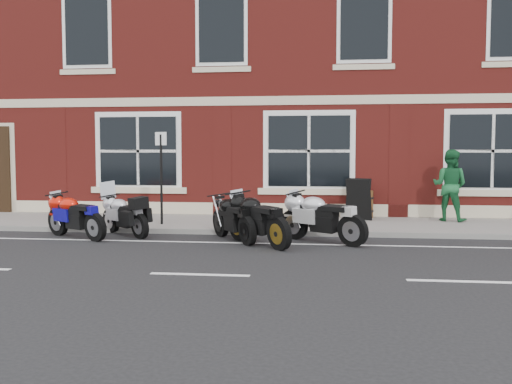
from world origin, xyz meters
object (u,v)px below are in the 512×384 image
(barrel_planter, at_px, (361,204))
(moto_sport_red, at_px, (76,215))
(parking_sign, at_px, (161,171))
(pedestrian_right, at_px, (450,185))
(a_board_sign, at_px, (358,199))
(moto_sport_black, at_px, (258,218))
(moto_touring_silver, at_px, (125,214))
(moto_sport_silver, at_px, (322,216))
(moto_naked_black, at_px, (234,217))

(barrel_planter, bearing_deg, moto_sport_red, -149.76)
(moto_sport_red, distance_m, parking_sign, 2.47)
(pedestrian_right, height_order, barrel_planter, pedestrian_right)
(a_board_sign, bearing_deg, barrel_planter, 100.69)
(moto_sport_black, height_order, parking_sign, parking_sign)
(moto_sport_red, relative_size, a_board_sign, 1.63)
(moto_touring_silver, bearing_deg, parking_sign, 16.05)
(moto_touring_silver, distance_m, a_board_sign, 6.20)
(barrel_planter, height_order, parking_sign, parking_sign)
(moto_sport_silver, relative_size, moto_naked_black, 1.06)
(moto_touring_silver, height_order, a_board_sign, moto_touring_silver)
(moto_naked_black, xyz_separation_m, a_board_sign, (2.88, 3.25, 0.15))
(moto_touring_silver, xyz_separation_m, pedestrian_right, (7.91, 2.76, 0.56))
(moto_sport_silver, distance_m, barrel_planter, 3.97)
(moto_sport_red, bearing_deg, parking_sign, -8.97)
(moto_sport_black, xyz_separation_m, a_board_sign, (2.29, 3.74, 0.11))
(moto_naked_black, bearing_deg, moto_sport_red, 147.60)
(moto_touring_silver, bearing_deg, moto_naked_black, -59.74)
(moto_sport_silver, distance_m, moto_naked_black, 1.92)
(moto_sport_black, distance_m, a_board_sign, 4.39)
(moto_sport_black, distance_m, moto_sport_silver, 1.40)
(moto_sport_red, bearing_deg, barrel_planter, -28.38)
(a_board_sign, relative_size, parking_sign, 0.48)
(moto_sport_black, bearing_deg, parking_sign, 101.35)
(moto_sport_silver, bearing_deg, moto_touring_silver, 118.87)
(moto_touring_silver, height_order, barrel_planter, moto_touring_silver)
(barrel_planter, bearing_deg, a_board_sign, -102.52)
(moto_sport_black, bearing_deg, moto_sport_red, 134.25)
(moto_naked_black, bearing_deg, pedestrian_right, -1.97)
(moto_sport_black, relative_size, pedestrian_right, 0.94)
(moto_sport_black, height_order, moto_sport_silver, moto_sport_black)
(barrel_planter, bearing_deg, moto_naked_black, -128.48)
(moto_touring_silver, xyz_separation_m, parking_sign, (0.54, 1.19, 0.95))
(moto_touring_silver, relative_size, pedestrian_right, 0.80)
(moto_sport_red, distance_m, barrel_planter, 7.63)
(moto_sport_red, relative_size, moto_sport_silver, 0.97)
(pedestrian_right, xyz_separation_m, a_board_sign, (-2.37, 0.02, -0.39))
(pedestrian_right, distance_m, a_board_sign, 2.41)
(a_board_sign, relative_size, barrel_planter, 1.48)
(a_board_sign, bearing_deg, moto_touring_silver, -130.15)
(moto_sport_red, bearing_deg, a_board_sign, -31.44)
(moto_sport_silver, distance_m, parking_sign, 4.47)
(barrel_planter, bearing_deg, parking_sign, -157.66)
(moto_touring_silver, xyz_separation_m, moto_sport_silver, (4.57, -0.53, 0.06))
(pedestrian_right, relative_size, a_board_sign, 1.69)
(a_board_sign, bearing_deg, moto_sport_red, -129.61)
(parking_sign, bearing_deg, moto_naked_black, -20.49)
(pedestrian_right, bearing_deg, moto_sport_black, 66.31)
(barrel_planter, xyz_separation_m, parking_sign, (-5.11, -2.10, 0.97))
(moto_touring_silver, height_order, moto_sport_red, moto_touring_silver)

